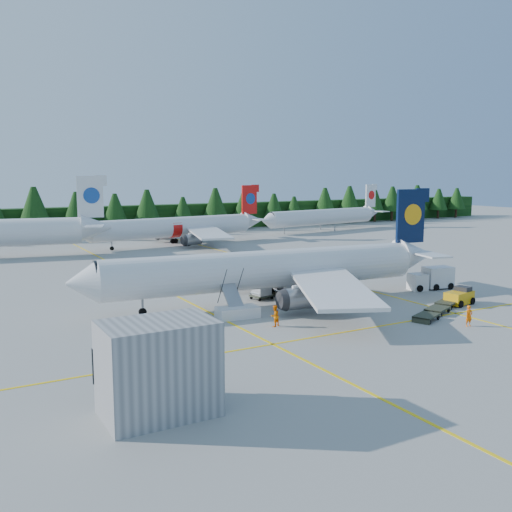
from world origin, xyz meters
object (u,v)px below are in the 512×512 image
service_truck (431,278)px  airstairs (236,309)px  baggage_tug (459,296)px  airliner_red (170,228)px  airliner_navy (259,271)px

service_truck → airstairs: bearing=-169.1°
airstairs → baggage_tug: airstairs is taller
service_truck → baggage_tug: (-3.31, -7.03, -0.42)m
airliner_red → baggage_tug: 59.79m
airliner_navy → service_truck: size_ratio=7.17×
airstairs → airliner_navy: bearing=45.0°
airliner_red → airstairs: (-13.73, -52.72, -2.49)m
airliner_red → service_truck: bearing=-84.3°
airliner_navy → airliner_red: 50.00m
airliner_red → airstairs: bearing=-111.2°
airliner_navy → baggage_tug: 20.22m
airliner_navy → baggage_tug: bearing=-24.6°
airliner_red → service_truck: size_ratio=6.83×
airliner_red → baggage_tug: airliner_red is taller
airliner_navy → service_truck: 20.99m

